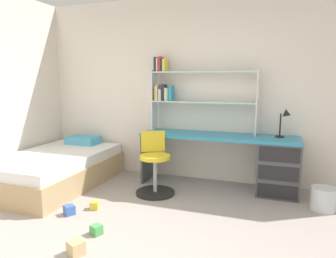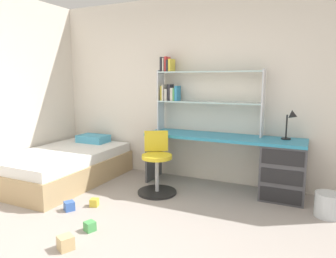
{
  "view_description": "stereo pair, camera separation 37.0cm",
  "coord_description": "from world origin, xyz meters",
  "px_view_note": "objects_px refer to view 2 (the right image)",
  "views": [
    {
      "loc": [
        1.07,
        -2.01,
        1.5
      ],
      "look_at": [
        -0.16,
        1.48,
        0.91
      ],
      "focal_mm": 33.11,
      "sensor_mm": 36.0,
      "label": 1
    },
    {
      "loc": [
        1.42,
        -1.87,
        1.5
      ],
      "look_at": [
        -0.16,
        1.48,
        0.91
      ],
      "focal_mm": 33.11,
      "sensor_mm": 36.0,
      "label": 2
    }
  ],
  "objects_px": {
    "bed_platform": "(64,166)",
    "toy_block_yellow_0": "(94,202)",
    "waste_bin": "(328,205)",
    "toy_block_green_3": "(90,226)",
    "desk_lamp": "(292,120)",
    "swivel_chair": "(157,169)",
    "toy_block_blue_2": "(69,206)",
    "toy_block_natural_1": "(66,243)",
    "bookshelf_hutch": "(193,89)",
    "desk": "(265,164)"
  },
  "relations": [
    {
      "from": "waste_bin",
      "to": "bed_platform",
      "type": "bearing_deg",
      "value": -175.15
    },
    {
      "from": "desk_lamp",
      "to": "waste_bin",
      "type": "relative_size",
      "value": 1.35
    },
    {
      "from": "waste_bin",
      "to": "toy_block_green_3",
      "type": "height_order",
      "value": "waste_bin"
    },
    {
      "from": "toy_block_blue_2",
      "to": "toy_block_green_3",
      "type": "relative_size",
      "value": 1.1
    },
    {
      "from": "desk",
      "to": "toy_block_blue_2",
      "type": "height_order",
      "value": "desk"
    },
    {
      "from": "desk_lamp",
      "to": "bed_platform",
      "type": "xyz_separation_m",
      "value": [
        -3.08,
        -0.74,
        -0.77
      ]
    },
    {
      "from": "waste_bin",
      "to": "toy_block_blue_2",
      "type": "relative_size",
      "value": 2.66
    },
    {
      "from": "bed_platform",
      "to": "toy_block_natural_1",
      "type": "distance_m",
      "value": 2.01
    },
    {
      "from": "desk",
      "to": "bookshelf_hutch",
      "type": "xyz_separation_m",
      "value": [
        -1.07,
        0.16,
        0.95
      ]
    },
    {
      "from": "desk_lamp",
      "to": "swivel_chair",
      "type": "xyz_separation_m",
      "value": [
        -1.6,
        -0.58,
        -0.67
      ]
    },
    {
      "from": "desk",
      "to": "swivel_chair",
      "type": "distance_m",
      "value": 1.42
    },
    {
      "from": "desk_lamp",
      "to": "toy_block_natural_1",
      "type": "distance_m",
      "value": 2.92
    },
    {
      "from": "bookshelf_hutch",
      "to": "bed_platform",
      "type": "height_order",
      "value": "bookshelf_hutch"
    },
    {
      "from": "toy_block_green_3",
      "to": "desk_lamp",
      "type": "bearing_deg",
      "value": 46.74
    },
    {
      "from": "bookshelf_hutch",
      "to": "swivel_chair",
      "type": "height_order",
      "value": "bookshelf_hutch"
    },
    {
      "from": "toy_block_natural_1",
      "to": "toy_block_blue_2",
      "type": "bearing_deg",
      "value": 130.66
    },
    {
      "from": "swivel_chair",
      "to": "waste_bin",
      "type": "relative_size",
      "value": 2.88
    },
    {
      "from": "desk",
      "to": "bed_platform",
      "type": "xyz_separation_m",
      "value": [
        -2.8,
        -0.67,
        -0.19
      ]
    },
    {
      "from": "bookshelf_hutch",
      "to": "waste_bin",
      "type": "bearing_deg",
      "value": -16.32
    },
    {
      "from": "toy_block_natural_1",
      "to": "toy_block_yellow_0",
      "type": "bearing_deg",
      "value": 113.39
    },
    {
      "from": "bookshelf_hutch",
      "to": "waste_bin",
      "type": "relative_size",
      "value": 5.37
    },
    {
      "from": "toy_block_blue_2",
      "to": "toy_block_natural_1",
      "type": "bearing_deg",
      "value": -49.34
    },
    {
      "from": "bookshelf_hutch",
      "to": "desk_lamp",
      "type": "bearing_deg",
      "value": -3.59
    },
    {
      "from": "bookshelf_hutch",
      "to": "bed_platform",
      "type": "relative_size",
      "value": 0.79
    },
    {
      "from": "swivel_chair",
      "to": "toy_block_yellow_0",
      "type": "xyz_separation_m",
      "value": [
        -0.47,
        -0.73,
        -0.28
      ]
    },
    {
      "from": "desk",
      "to": "toy_block_natural_1",
      "type": "bearing_deg",
      "value": -123.64
    },
    {
      "from": "desk_lamp",
      "to": "bed_platform",
      "type": "relative_size",
      "value": 0.2
    },
    {
      "from": "swivel_chair",
      "to": "toy_block_natural_1",
      "type": "distance_m",
      "value": 1.63
    },
    {
      "from": "toy_block_blue_2",
      "to": "waste_bin",
      "type": "bearing_deg",
      "value": 21.98
    },
    {
      "from": "waste_bin",
      "to": "toy_block_blue_2",
      "type": "xyz_separation_m",
      "value": [
        -2.71,
        -1.09,
        -0.08
      ]
    },
    {
      "from": "toy_block_yellow_0",
      "to": "toy_block_natural_1",
      "type": "height_order",
      "value": "toy_block_natural_1"
    },
    {
      "from": "desk_lamp",
      "to": "toy_block_yellow_0",
      "type": "bearing_deg",
      "value": -147.61
    },
    {
      "from": "desk_lamp",
      "to": "toy_block_yellow_0",
      "type": "distance_m",
      "value": 2.63
    },
    {
      "from": "waste_bin",
      "to": "toy_block_natural_1",
      "type": "distance_m",
      "value": 2.77
    },
    {
      "from": "toy_block_yellow_0",
      "to": "toy_block_green_3",
      "type": "bearing_deg",
      "value": -55.58
    },
    {
      "from": "toy_block_yellow_0",
      "to": "toy_block_green_3",
      "type": "height_order",
      "value": "toy_block_green_3"
    },
    {
      "from": "desk",
      "to": "waste_bin",
      "type": "bearing_deg",
      "value": -26.84
    },
    {
      "from": "desk",
      "to": "bed_platform",
      "type": "height_order",
      "value": "desk"
    },
    {
      "from": "bookshelf_hutch",
      "to": "bed_platform",
      "type": "distance_m",
      "value": 2.23
    },
    {
      "from": "desk_lamp",
      "to": "toy_block_natural_1",
      "type": "bearing_deg",
      "value": -127.64
    },
    {
      "from": "desk",
      "to": "toy_block_blue_2",
      "type": "xyz_separation_m",
      "value": [
        -1.98,
        -1.46,
        -0.37
      ]
    },
    {
      "from": "bookshelf_hutch",
      "to": "desk_lamp",
      "type": "relative_size",
      "value": 3.97
    },
    {
      "from": "waste_bin",
      "to": "toy_block_blue_2",
      "type": "bearing_deg",
      "value": -158.02
    },
    {
      "from": "swivel_chair",
      "to": "toy_block_natural_1",
      "type": "height_order",
      "value": "swivel_chair"
    },
    {
      "from": "bookshelf_hutch",
      "to": "swivel_chair",
      "type": "distance_m",
      "value": 1.27
    },
    {
      "from": "waste_bin",
      "to": "desk",
      "type": "bearing_deg",
      "value": 153.16
    },
    {
      "from": "swivel_chair",
      "to": "waste_bin",
      "type": "xyz_separation_m",
      "value": [
        2.05,
        0.14,
        -0.19
      ]
    },
    {
      "from": "toy_block_yellow_0",
      "to": "desk",
      "type": "bearing_deg",
      "value": 34.74
    },
    {
      "from": "toy_block_blue_2",
      "to": "toy_block_green_3",
      "type": "height_order",
      "value": "toy_block_blue_2"
    },
    {
      "from": "bed_platform",
      "to": "toy_block_yellow_0",
      "type": "height_order",
      "value": "bed_platform"
    }
  ]
}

